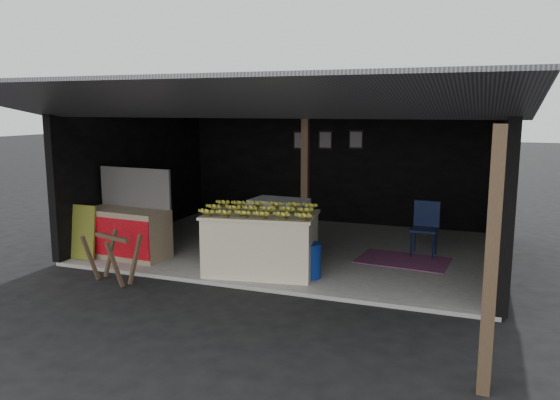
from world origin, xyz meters
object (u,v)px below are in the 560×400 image
at_px(plastic_chair, 425,223).
at_px(sawhorse, 112,253).
at_px(neighbor_stall, 127,231).
at_px(banana_table, 261,243).
at_px(water_barrel, 310,261).
at_px(white_crate, 279,229).

bearing_deg(plastic_chair, sawhorse, -140.50).
bearing_deg(neighbor_stall, plastic_chair, 26.02).
bearing_deg(banana_table, sawhorse, -159.80).
bearing_deg(sawhorse, water_barrel, 38.98).
bearing_deg(white_crate, water_barrel, -42.78).
bearing_deg(plastic_chair, white_crate, -150.66).
xyz_separation_m(banana_table, neighbor_stall, (-2.56, 0.04, -0.01)).
height_order(banana_table, water_barrel, banana_table).
distance_m(sawhorse, plastic_chair, 5.31).
bearing_deg(white_crate, plastic_chair, 29.20).
distance_m(water_barrel, plastic_chair, 2.52).
bearing_deg(water_barrel, neighbor_stall, 179.66).
bearing_deg(neighbor_stall, white_crate, 22.26).
distance_m(white_crate, plastic_chair, 2.60).
bearing_deg(banana_table, neighbor_stall, 170.02).
bearing_deg(white_crate, neighbor_stall, -158.39).
xyz_separation_m(sawhorse, water_barrel, (2.78, 1.13, -0.15)).
bearing_deg(sawhorse, neighbor_stall, 133.56).
bearing_deg(sawhorse, banana_table, 46.02).
relative_size(neighbor_stall, plastic_chair, 1.62).
height_order(white_crate, water_barrel, white_crate).
bearing_deg(neighbor_stall, sawhorse, -59.43).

